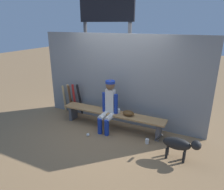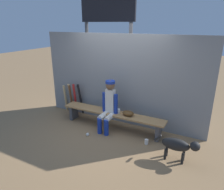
# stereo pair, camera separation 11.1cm
# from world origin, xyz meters

# --- Properties ---
(ground_plane) EXTENTS (30.00, 30.00, 0.00)m
(ground_plane) POSITION_xyz_m (0.00, 0.00, 0.00)
(ground_plane) COLOR olive
(chainlink_fence) EXTENTS (4.37, 0.03, 2.28)m
(chainlink_fence) POSITION_xyz_m (0.00, 0.42, 1.14)
(chainlink_fence) COLOR gray
(chainlink_fence) RESTS_ON ground_plane
(dugout_bench) EXTENTS (2.66, 0.36, 0.43)m
(dugout_bench) POSITION_xyz_m (0.00, 0.00, 0.34)
(dugout_bench) COLOR #AD7F4C
(dugout_bench) RESTS_ON ground_plane
(player_seated) EXTENTS (0.41, 0.55, 1.23)m
(player_seated) POSITION_xyz_m (-0.05, -0.10, 0.65)
(player_seated) COLOR silver
(player_seated) RESTS_ON ground_plane
(baseball_glove) EXTENTS (0.28, 0.20, 0.12)m
(baseball_glove) POSITION_xyz_m (0.43, 0.00, 0.49)
(baseball_glove) COLOR #593819
(baseball_glove) RESTS_ON dugout_bench
(bat_aluminum_black) EXTENTS (0.06, 0.25, 0.93)m
(bat_aluminum_black) POSITION_xyz_m (-1.17, 0.32, 0.46)
(bat_aluminum_black) COLOR black
(bat_aluminum_black) RESTS_ON ground_plane
(bat_aluminum_red) EXTENTS (0.07, 0.17, 0.92)m
(bat_aluminum_red) POSITION_xyz_m (-1.31, 0.26, 0.46)
(bat_aluminum_red) COLOR #B22323
(bat_aluminum_red) RESTS_ON ground_plane
(bat_wood_dark) EXTENTS (0.07, 0.16, 0.86)m
(bat_wood_dark) POSITION_xyz_m (-1.45, 0.25, 0.43)
(bat_wood_dark) COLOR brown
(bat_wood_dark) RESTS_ON ground_plane
(bat_wood_tan) EXTENTS (0.09, 0.26, 0.89)m
(bat_wood_tan) POSITION_xyz_m (-1.50, 0.32, 0.45)
(bat_wood_tan) COLOR tan
(bat_wood_tan) RESTS_ON ground_plane
(bat_wood_natural) EXTENTS (0.09, 0.16, 0.80)m
(bat_wood_natural) POSITION_xyz_m (-1.73, 0.34, 0.40)
(bat_wood_natural) COLOR tan
(bat_wood_natural) RESTS_ON ground_plane
(baseball) EXTENTS (0.07, 0.07, 0.07)m
(baseball) POSITION_xyz_m (-0.33, -0.62, 0.04)
(baseball) COLOR white
(baseball) RESTS_ON ground_plane
(cup_on_ground) EXTENTS (0.08, 0.08, 0.11)m
(cup_on_ground) POSITION_xyz_m (1.01, -0.32, 0.06)
(cup_on_ground) COLOR silver
(cup_on_ground) RESTS_ON ground_plane
(cup_on_bench) EXTENTS (0.08, 0.08, 0.11)m
(cup_on_bench) POSITION_xyz_m (0.17, 0.03, 0.48)
(cup_on_bench) COLOR silver
(cup_on_bench) RESTS_ON dugout_bench
(scoreboard) EXTENTS (1.92, 0.27, 3.75)m
(scoreboard) POSITION_xyz_m (-0.70, 1.19, 2.58)
(scoreboard) COLOR #3F3F42
(scoreboard) RESTS_ON ground_plane
(dog) EXTENTS (0.84, 0.20, 0.49)m
(dog) POSITION_xyz_m (1.72, -0.60, 0.34)
(dog) COLOR black
(dog) RESTS_ON ground_plane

